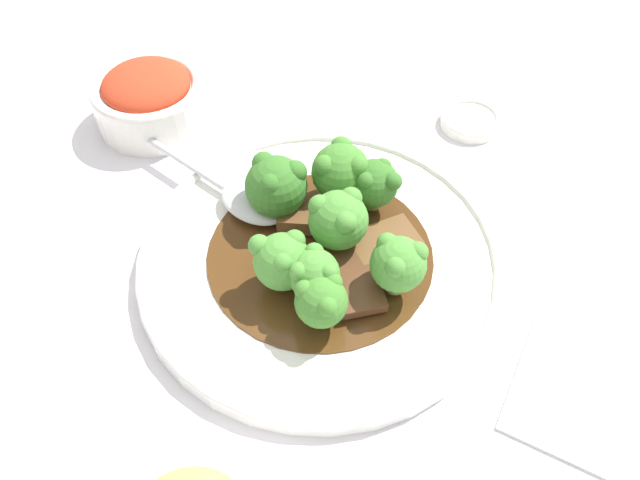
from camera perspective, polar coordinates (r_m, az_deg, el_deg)
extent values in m
plane|color=silver|center=(0.55, 0.00, -2.26)|extent=(4.00, 4.00, 0.00)
cylinder|color=white|center=(0.55, 0.00, -1.81)|extent=(0.32, 0.32, 0.01)
torus|color=white|center=(0.54, 0.00, -1.36)|extent=(0.32, 0.32, 0.01)
cylinder|color=#4C2D14|center=(0.54, 0.00, -1.30)|extent=(0.20, 0.20, 0.00)
cube|color=#56331E|center=(0.51, 3.20, -3.67)|extent=(0.07, 0.08, 0.01)
cube|color=brown|center=(0.54, 5.88, -0.13)|extent=(0.07, 0.06, 0.01)
cube|color=brown|center=(0.55, -1.37, 1.92)|extent=(0.05, 0.05, 0.02)
cylinder|color=#7FA84C|center=(0.51, -3.71, -3.26)|extent=(0.02, 0.02, 0.01)
sphere|color=#4C8E38|center=(0.50, -3.84, -1.70)|extent=(0.05, 0.05, 0.05)
sphere|color=#4C8E38|center=(0.49, -2.74, 0.21)|extent=(0.02, 0.02, 0.02)
sphere|color=#4C8E38|center=(0.49, -5.57, -0.50)|extent=(0.02, 0.02, 0.02)
sphere|color=#4C8E38|center=(0.48, -3.45, -2.06)|extent=(0.02, 0.02, 0.02)
cylinder|color=#7FA84C|center=(0.58, 1.84, 4.42)|extent=(0.02, 0.02, 0.01)
sphere|color=#427F2D|center=(0.56, 1.91, 6.23)|extent=(0.05, 0.05, 0.05)
sphere|color=#427F2D|center=(0.56, 1.96, 8.46)|extent=(0.02, 0.02, 0.02)
sphere|color=#427F2D|center=(0.54, 0.43, 6.76)|extent=(0.02, 0.02, 0.02)
sphere|color=#427F2D|center=(0.54, 3.45, 6.69)|extent=(0.02, 0.02, 0.02)
cylinder|color=#8EB756|center=(0.57, -3.89, 3.15)|extent=(0.02, 0.02, 0.01)
sphere|color=#387028|center=(0.55, -4.02, 4.88)|extent=(0.06, 0.06, 0.06)
sphere|color=#387028|center=(0.55, -5.17, 6.99)|extent=(0.02, 0.02, 0.02)
sphere|color=#387028|center=(0.53, -4.88, 4.81)|extent=(0.02, 0.02, 0.02)
sphere|color=#387028|center=(0.54, -2.29, 6.22)|extent=(0.02, 0.02, 0.02)
cylinder|color=#8EB756|center=(0.49, 0.11, -6.99)|extent=(0.01, 0.01, 0.01)
sphere|color=#427F2D|center=(0.47, 0.11, -5.65)|extent=(0.04, 0.04, 0.04)
sphere|color=#427F2D|center=(0.47, -1.44, -4.61)|extent=(0.02, 0.02, 0.02)
sphere|color=#427F2D|center=(0.46, 0.63, -6.11)|extent=(0.02, 0.02, 0.02)
sphere|color=#427F2D|center=(0.47, 1.15, -3.90)|extent=(0.02, 0.02, 0.02)
cylinder|color=#7FA84C|center=(0.57, 5.16, 3.42)|extent=(0.01, 0.01, 0.01)
sphere|color=#387028|center=(0.55, 5.32, 4.99)|extent=(0.04, 0.04, 0.04)
sphere|color=#387028|center=(0.54, 4.20, 5.41)|extent=(0.02, 0.02, 0.02)
sphere|color=#387028|center=(0.54, 6.67, 5.34)|extent=(0.02, 0.02, 0.02)
sphere|color=#387028|center=(0.55, 5.36, 6.85)|extent=(0.02, 0.02, 0.02)
cylinder|color=#7FA84C|center=(0.51, 6.90, -3.87)|extent=(0.01, 0.01, 0.02)
sphere|color=#4C8E38|center=(0.49, 7.16, -2.22)|extent=(0.05, 0.05, 0.05)
sphere|color=#4C8E38|center=(0.47, 6.82, -2.56)|extent=(0.02, 0.02, 0.02)
sphere|color=#4C8E38|center=(0.49, 8.90, -1.11)|extent=(0.02, 0.02, 0.02)
sphere|color=#4C8E38|center=(0.49, 6.18, -0.32)|extent=(0.02, 0.02, 0.02)
cylinder|color=#8EB756|center=(0.54, 1.62, 0.01)|extent=(0.02, 0.02, 0.01)
sphere|color=#4C8E38|center=(0.52, 1.68, 1.81)|extent=(0.05, 0.05, 0.05)
sphere|color=#4C8E38|center=(0.50, 2.34, 1.60)|extent=(0.02, 0.02, 0.02)
sphere|color=#4C8E38|center=(0.51, 2.84, 3.83)|extent=(0.02, 0.02, 0.02)
sphere|color=#4C8E38|center=(0.51, -0.03, 3.11)|extent=(0.02, 0.02, 0.02)
cylinder|color=#8EB756|center=(0.50, -0.53, -4.66)|extent=(0.01, 0.01, 0.02)
sphere|color=#4C8E38|center=(0.48, -0.55, -3.15)|extent=(0.04, 0.04, 0.04)
sphere|color=#4C8E38|center=(0.47, 0.76, -2.97)|extent=(0.02, 0.02, 0.02)
sphere|color=#4C8E38|center=(0.48, -0.53, -1.14)|extent=(0.02, 0.02, 0.02)
sphere|color=#4C8E38|center=(0.47, -1.92, -2.93)|extent=(0.02, 0.02, 0.02)
ellipsoid|color=silver|center=(0.57, -6.19, 3.37)|extent=(0.05, 0.07, 0.01)
cylinder|color=silver|center=(0.63, -12.93, 7.37)|extent=(0.01, 0.13, 0.01)
cylinder|color=white|center=(0.71, -14.86, 10.62)|extent=(0.06, 0.06, 0.01)
cylinder|color=white|center=(0.70, -15.18, 11.84)|extent=(0.12, 0.12, 0.04)
torus|color=white|center=(0.69, -15.57, 13.31)|extent=(0.12, 0.12, 0.01)
ellipsoid|color=red|center=(0.68, -15.63, 13.52)|extent=(0.09, 0.09, 0.03)
cylinder|color=white|center=(0.70, 13.57, 10.48)|extent=(0.06, 0.06, 0.01)
torus|color=white|center=(0.70, 13.65, 10.79)|extent=(0.06, 0.06, 0.01)
cube|color=silver|center=(0.52, 22.03, -12.76)|extent=(0.13, 0.11, 0.01)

